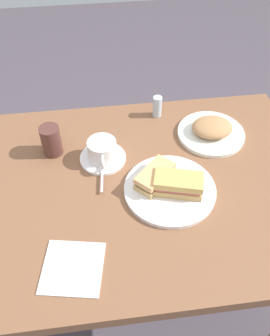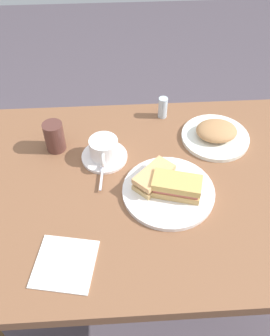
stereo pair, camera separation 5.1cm
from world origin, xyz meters
name	(u,v)px [view 1 (the left image)]	position (x,y,z in m)	size (l,w,h in m)	color
ground_plane	(141,288)	(0.00, 0.00, 0.00)	(6.00, 6.00, 0.00)	#4F454E
dining_table	(143,205)	(0.00, 0.00, 0.62)	(1.07, 0.79, 0.72)	brown
sandwich_plate	(170,190)	(-0.07, 0.04, 0.73)	(0.27, 0.27, 0.01)	white
sandwich_front	(178,184)	(-0.09, 0.05, 0.76)	(0.15, 0.11, 0.05)	tan
sandwich_back	(155,176)	(-0.03, 0.01, 0.76)	(0.13, 0.14, 0.05)	tan
coffee_saucer	(103,158)	(0.11, -0.12, 0.73)	(0.15, 0.15, 0.01)	white
coffee_cup	(102,150)	(0.11, -0.12, 0.76)	(0.09, 0.12, 0.07)	white
spoon	(102,175)	(0.12, -0.04, 0.73)	(0.02, 0.10, 0.01)	silver
side_plate	(211,134)	(-0.26, -0.19, 0.73)	(0.23, 0.23, 0.01)	white
side_food_pile	(212,127)	(-0.26, -0.19, 0.76)	(0.14, 0.11, 0.04)	#B48051
napkin	(73,268)	(0.22, 0.25, 0.72)	(0.15, 0.15, 0.00)	white
salt_shaker	(157,106)	(-0.10, -0.32, 0.76)	(0.03, 0.03, 0.08)	silver
drinking_glass	(51,140)	(0.27, -0.17, 0.77)	(0.06, 0.06, 0.10)	brown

